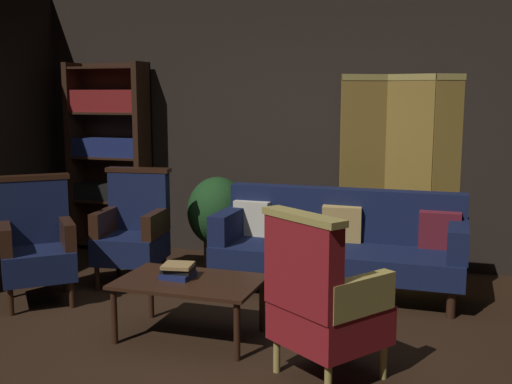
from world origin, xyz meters
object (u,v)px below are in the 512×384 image
at_px(armchair_wing_right, 37,243).
at_px(book_tan_leather, 178,266).
at_px(folding_screen, 431,171).
at_px(potted_plant, 217,214).
at_px(bookshelf, 109,151).
at_px(book_navy_cloth, 178,275).
at_px(armchair_gilt_accent, 322,301).
at_px(book_black_cloth, 178,270).
at_px(velvet_couch, 339,240).
at_px(armchair_wing_left, 133,230).
at_px(coffee_table, 190,286).

bearing_deg(armchair_wing_right, book_tan_leather, -12.59).
relative_size(folding_screen, potted_plant, 2.12).
relative_size(armchair_wing_right, book_tan_leather, 5.06).
distance_m(folding_screen, bookshelf, 3.41).
height_order(potted_plant, book_navy_cloth, potted_plant).
distance_m(armchair_gilt_accent, book_black_cloth, 1.18).
xyz_separation_m(armchair_gilt_accent, armchair_wing_right, (-2.56, 0.69, 0.00)).
height_order(folding_screen, velvet_couch, folding_screen).
relative_size(armchair_gilt_accent, book_navy_cloth, 4.98).
distance_m(armchair_wing_right, book_navy_cloth, 1.47).
xyz_separation_m(velvet_couch, book_black_cloth, (-0.90, -1.36, 0.02)).
relative_size(bookshelf, book_black_cloth, 9.48).
height_order(folding_screen, armchair_wing_left, folding_screen).
distance_m(armchair_wing_right, book_black_cloth, 1.47).
distance_m(armchair_gilt_accent, armchair_wing_left, 2.49).
bearing_deg(coffee_table, armchair_gilt_accent, -18.94).
bearing_deg(book_tan_leather, armchair_wing_left, 132.06).
bearing_deg(velvet_couch, armchair_wing_left, -169.86).
bearing_deg(armchair_wing_left, folding_screen, 25.83).
relative_size(folding_screen, book_black_cloth, 8.79).
distance_m(folding_screen, armchair_wing_left, 2.86).
distance_m(bookshelf, potted_plant, 1.51).
distance_m(potted_plant, book_tan_leather, 1.88).
xyz_separation_m(bookshelf, book_navy_cloth, (1.80, -2.10, -0.65)).
relative_size(armchair_gilt_accent, potted_plant, 1.16).
bearing_deg(armchair_wing_left, book_black_cloth, -47.94).
height_order(bookshelf, armchair_gilt_accent, bookshelf).
bearing_deg(armchair_gilt_accent, armchair_wing_left, 145.63).
distance_m(coffee_table, potted_plant, 1.93).
xyz_separation_m(folding_screen, armchair_gilt_accent, (-0.49, -2.63, -0.50)).
bearing_deg(book_navy_cloth, bookshelf, 130.61).
bearing_deg(book_navy_cloth, armchair_wing_right, 167.41).
height_order(armchair_wing_right, potted_plant, armchair_wing_right).
distance_m(folding_screen, armchair_gilt_accent, 2.72).
bearing_deg(book_black_cloth, folding_screen, 54.52).
xyz_separation_m(coffee_table, book_black_cloth, (-0.10, 0.02, 0.10)).
bearing_deg(bookshelf, book_black_cloth, -49.39).
distance_m(bookshelf, book_navy_cloth, 2.84).
height_order(bookshelf, velvet_couch, bookshelf).
xyz_separation_m(bookshelf, book_black_cloth, (1.80, -2.10, -0.62)).
height_order(armchair_wing_left, book_black_cloth, armchair_wing_left).
xyz_separation_m(coffee_table, armchair_gilt_accent, (1.02, -0.35, 0.12)).
bearing_deg(potted_plant, bookshelf, 168.96).
relative_size(bookshelf, armchair_wing_right, 1.97).
relative_size(potted_plant, book_black_cloth, 4.15).
height_order(bookshelf, armchair_wing_left, bookshelf).
relative_size(armchair_wing_left, book_navy_cloth, 4.98).
xyz_separation_m(potted_plant, book_black_cloth, (0.42, -1.83, -0.04)).
bearing_deg(coffee_table, potted_plant, 105.79).
relative_size(armchair_wing_right, book_black_cloth, 4.81).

